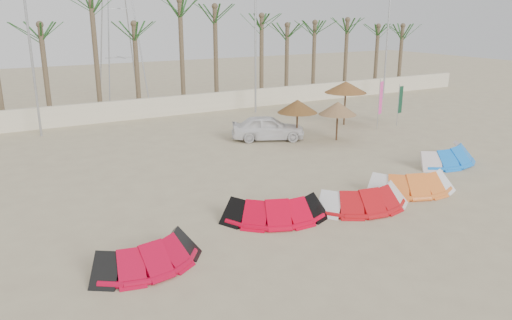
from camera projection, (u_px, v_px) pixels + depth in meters
ground at (359, 254)px, 14.49m from camera, size 120.00×120.00×0.00m
boundary_wall at (134, 109)px, 32.60m from camera, size 60.00×0.30×1.30m
palm_line at (131, 17)px, 32.51m from camera, size 52.00×4.00×7.70m
lamp_b at (29, 31)px, 26.63m from camera, size 1.25×0.14×11.00m
lamp_c at (256, 27)px, 33.31m from camera, size 1.25×0.14×11.00m
lamp_d at (389, 25)px, 39.04m from camera, size 1.25×0.14×11.00m
pylon at (125, 104)px, 38.25m from camera, size 3.00×3.00×14.00m
kite_red_left at (145, 251)px, 13.74m from camera, size 3.32×1.95×0.90m
kite_red_mid at (270, 206)px, 16.92m from camera, size 3.85×2.57×0.90m
kite_red_right at (358, 196)px, 17.89m from camera, size 3.67×2.00×0.90m
kite_orange at (406, 181)px, 19.49m from camera, size 3.79×2.51×0.90m
kite_blue at (443, 153)px, 23.26m from camera, size 3.88×2.12×0.90m
parasol_left at (297, 106)px, 26.63m from camera, size 2.18×2.18×2.27m
parasol_mid at (338, 108)px, 26.85m from camera, size 2.08×2.08×2.13m
parasol_right at (346, 87)px, 30.44m from camera, size 2.59×2.59×2.71m
flag_pink at (381, 99)px, 29.57m from camera, size 0.44×0.16×2.99m
flag_green at (400, 101)px, 30.54m from camera, size 0.45×0.11×2.56m
car at (268, 128)px, 27.26m from camera, size 4.27×3.17×1.35m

